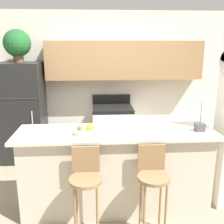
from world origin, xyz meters
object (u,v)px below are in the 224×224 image
trash_bin (57,152)px  fruit_bowl (86,131)px  refrigerator (23,112)px  potted_plant_on_fridge (17,44)px  stove_range (112,131)px  orchid_vase (200,120)px  bar_stool_right (153,179)px  bar_stool_left (86,181)px

trash_bin → fruit_bowl: bearing=-69.0°
fruit_bowl → trash_bin: (-0.55, 1.44, -0.85)m
refrigerator → potted_plant_on_fridge: potted_plant_on_fridge is taller
stove_range → orchid_vase: bearing=-62.0°
orchid_vase → trash_bin: 2.53m
stove_range → bar_stool_right: 2.11m
stove_range → fruit_bowl: 1.84m
refrigerator → potted_plant_on_fridge: bearing=117.9°
potted_plant_on_fridge → orchid_vase: bearing=-34.2°
stove_range → orchid_vase: (0.89, -1.68, 0.68)m
bar_stool_left → trash_bin: (-0.56, 1.84, -0.46)m
refrigerator → fruit_bowl: size_ratio=6.61×
potted_plant_on_fridge → fruit_bowl: 2.22m
orchid_vase → fruit_bowl: bearing=-179.3°
stove_range → orchid_vase: 2.02m
stove_range → bar_stool_left: (-0.41, -2.09, 0.19)m
stove_range → trash_bin: 1.04m
orchid_vase → potted_plant_on_fridge: bearing=145.8°
potted_plant_on_fridge → orchid_vase: 3.06m
trash_bin → potted_plant_on_fridge: bearing=158.3°
fruit_bowl → trash_bin: fruit_bowl is taller
trash_bin → orchid_vase: bearing=-37.5°
refrigerator → orchid_vase: size_ratio=4.04×
bar_stool_left → bar_stool_right: same height
stove_range → trash_bin: stove_range is taller
bar_stool_left → fruit_bowl: fruit_bowl is taller
stove_range → bar_stool_left: stove_range is taller
bar_stool_left → trash_bin: bearing=106.9°
bar_stool_left → trash_bin: bar_stool_left is taller
bar_stool_left → potted_plant_on_fridge: bearing=118.6°
orchid_vase → stove_range: bearing=118.0°
potted_plant_on_fridge → fruit_bowl: (1.12, -1.67, -0.94)m
refrigerator → fruit_bowl: bearing=-56.1°
bar_stool_left → refrigerator: bearing=118.6°
potted_plant_on_fridge → fruit_bowl: size_ratio=2.06×
trash_bin → bar_stool_right: bearing=-56.0°
refrigerator → potted_plant_on_fridge: (-0.00, 0.00, 1.14)m
fruit_bowl → bar_stool_left: bearing=-89.3°
refrigerator → fruit_bowl: 2.02m
bar_stool_left → fruit_bowl: 0.56m
bar_stool_right → refrigerator: bearing=131.2°
bar_stool_right → fruit_bowl: fruit_bowl is taller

